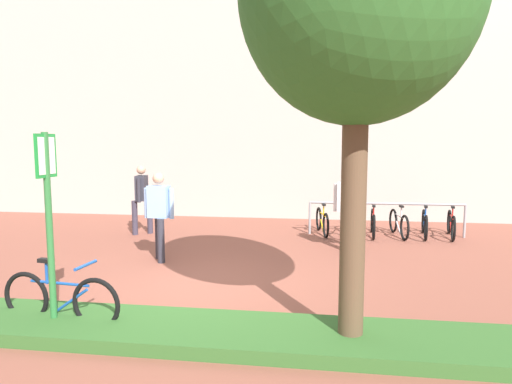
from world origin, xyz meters
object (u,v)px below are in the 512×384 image
Objects in this scene: person_shirt_white at (348,205)px; person_shirt_blue at (159,211)px; bike_rack_cluster at (386,222)px; parking_sign_post at (48,203)px; bollard_steel at (354,227)px; bike_at_sign at (61,299)px; person_suited_dark at (142,195)px.

person_shirt_white and person_shirt_blue have the same top height.
person_shirt_blue is at bearing -147.68° from bike_rack_cluster.
parking_sign_post is 3.37m from person_shirt_blue.
person_shirt_white reaches higher than bollard_steel.
bike_rack_cluster is at bearing 51.75° from bike_at_sign.
bike_rack_cluster is at bearing 32.32° from person_shirt_blue.
person_shirt_blue is (-3.82, -1.60, 0.53)m from bollard_steel.
person_suited_dark is (-1.14, 5.66, -0.61)m from parking_sign_post.
person_shirt_white reaches higher than bike_rack_cluster.
bollard_steel is (3.98, 4.91, -1.14)m from parking_sign_post.
parking_sign_post is 1.41× the size of person_shirt_blue.
person_shirt_white is (4.96, -1.07, 0.00)m from person_suited_dark.
person_shirt_white is at bearing -117.01° from bollard_steel.
bike_at_sign is at bearing -130.52° from person_shirt_white.
parking_sign_post is 1.41× the size of person_shirt_white.
bike_rack_cluster is (4.84, 6.14, -0.00)m from bike_at_sign.
bike_at_sign is at bearing -78.19° from person_suited_dark.
bollard_steel is 0.52× the size of person_suited_dark.
bollard_steel is 4.18m from person_shirt_blue.
bike_at_sign is 0.97× the size of person_suited_dark.
parking_sign_post reaches higher than person_shirt_blue.
person_shirt_blue is at bearing -160.68° from person_shirt_white.
person_suited_dark reaches higher than bollard_steel.
person_suited_dark is (-5.13, 0.75, 0.53)m from bollard_steel.
bike_at_sign is at bearing -129.74° from bollard_steel.
person_suited_dark is at bearing 171.72° from bollard_steel.
bike_rack_cluster is at bearing 5.89° from person_suited_dark.
person_shirt_blue is at bearing 87.17° from parking_sign_post.
bike_at_sign is at bearing -92.72° from person_shirt_blue.
person_shirt_blue is (-3.66, -1.28, 0.00)m from person_shirt_white.
person_shirt_white is 1.00× the size of person_shirt_blue.
bike_rack_cluster is 2.19× the size of person_suited_dark.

